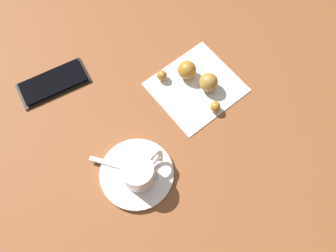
{
  "coord_description": "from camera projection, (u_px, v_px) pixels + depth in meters",
  "views": [
    {
      "loc": [
        -0.15,
        -0.23,
        0.68
      ],
      "look_at": [
        0.02,
        -0.0,
        0.01
      ],
      "focal_mm": 40.81,
      "sensor_mm": 36.0,
      "label": 1
    }
  ],
  "objects": [
    {
      "name": "sugar_packet",
      "position": [
        141.0,
        155.0,
        0.71
      ],
      "size": [
        0.07,
        0.06,
        0.01
      ],
      "primitive_type": "cube",
      "rotation": [
        0.0,
        0.0,
        8.8
      ],
      "color": "beige",
      "rests_on": "saucer"
    },
    {
      "name": "ground_plane",
      "position": [
        160.0,
        134.0,
        0.74
      ],
      "size": [
        1.8,
        1.8,
        0.0
      ],
      "primitive_type": "plane",
      "color": "brown"
    },
    {
      "name": "cell_phone",
      "position": [
        53.0,
        83.0,
        0.78
      ],
      "size": [
        0.15,
        0.08,
        0.01
      ],
      "color": "black",
      "rests_on": "ground"
    },
    {
      "name": "saucer",
      "position": [
        137.0,
        174.0,
        0.7
      ],
      "size": [
        0.14,
        0.14,
        0.01
      ],
      "primitive_type": "cylinder",
      "color": "white",
      "rests_on": "ground"
    },
    {
      "name": "espresso_cup",
      "position": [
        139.0,
        173.0,
        0.67
      ],
      "size": [
        0.09,
        0.06,
        0.05
      ],
      "color": "white",
      "rests_on": "saucer"
    },
    {
      "name": "napkin",
      "position": [
        196.0,
        87.0,
        0.78
      ],
      "size": [
        0.17,
        0.16,
        0.0
      ],
      "primitive_type": "cube",
      "rotation": [
        0.0,
        0.0,
        0.05
      ],
      "color": "white",
      "rests_on": "ground"
    },
    {
      "name": "teaspoon",
      "position": [
        135.0,
        170.0,
        0.7
      ],
      "size": [
        0.09,
        0.11,
        0.01
      ],
      "color": "silver",
      "rests_on": "saucer"
    },
    {
      "name": "croissant",
      "position": [
        196.0,
        78.0,
        0.76
      ],
      "size": [
        0.09,
        0.14,
        0.04
      ],
      "color": "#B4792A",
      "rests_on": "napkin"
    }
  ]
}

